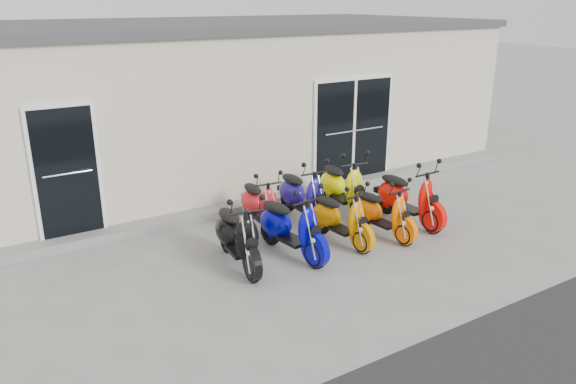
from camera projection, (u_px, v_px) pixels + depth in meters
name	position (u px, v px, depth m)	size (l,w,h in m)	color
ground	(307.00, 245.00, 9.22)	(80.00, 80.00, 0.00)	gray
building	(182.00, 102.00, 12.87)	(14.00, 6.00, 3.20)	beige
roof_cap	(177.00, 25.00, 12.32)	(14.20, 6.20, 0.16)	#3F3F42
front_step	(249.00, 205.00, 10.82)	(14.00, 0.40, 0.15)	gray
door_left	(66.00, 169.00, 8.95)	(1.07, 0.08, 2.22)	black
door_right	(353.00, 127.00, 11.85)	(2.02, 0.08, 2.22)	black
scooter_front_black	(237.00, 228.00, 8.31)	(0.61, 1.69, 1.25)	black
scooter_front_blue	(291.00, 218.00, 8.66)	(0.62, 1.70, 1.25)	#030498
scooter_front_orange_a	(341.00, 211.00, 9.14)	(0.55, 1.53, 1.13)	#CE7900
scooter_front_orange_b	(383.00, 206.00, 9.41)	(0.54, 1.49, 1.10)	#FC6300
scooter_front_red	(409.00, 190.00, 9.94)	(0.62, 1.72, 1.27)	red
scooter_back_red	(260.00, 198.00, 9.70)	(0.57, 1.56, 1.15)	red
scooter_back_blue	(303.00, 188.00, 10.06)	(0.61, 1.68, 1.24)	navy
scooter_back_yellow	(343.00, 179.00, 10.47)	(0.63, 1.74, 1.28)	#F5F500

